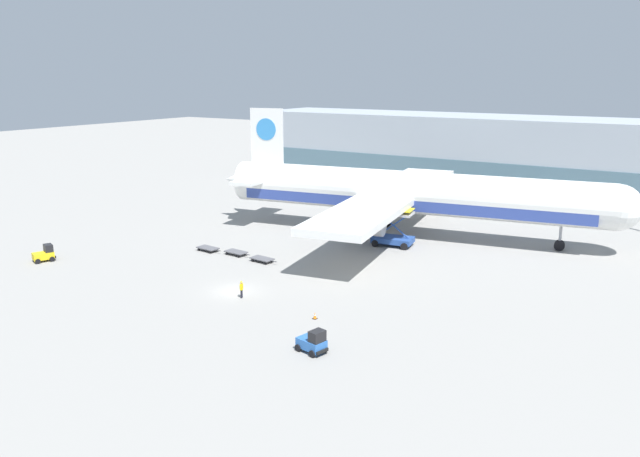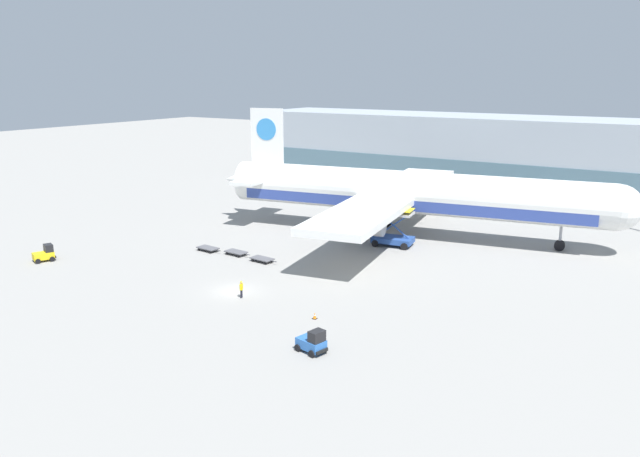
# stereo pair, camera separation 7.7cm
# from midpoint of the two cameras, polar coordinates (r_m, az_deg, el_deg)

# --- Properties ---
(ground_plane) EXTENTS (400.00, 400.00, 0.00)m
(ground_plane) POSITION_cam_midpoint_polar(r_m,az_deg,el_deg) (65.34, -7.81, -5.69)
(ground_plane) COLOR gray
(terminal_building) EXTENTS (90.00, 18.20, 14.00)m
(terminal_building) POSITION_cam_midpoint_polar(r_m,az_deg,el_deg) (128.12, 13.60, 6.87)
(terminal_building) COLOR #9EA8B2
(terminal_building) RESTS_ON ground_plane
(airplane_main) EXTENTS (57.72, 48.66, 17.00)m
(airplane_main) POSITION_cam_midpoint_polar(r_m,az_deg,el_deg) (86.65, 7.64, 3.18)
(airplane_main) COLOR white
(airplane_main) RESTS_ON ground_plane
(scissor_lift_loader) EXTENTS (5.63, 4.11, 4.94)m
(scissor_lift_loader) POSITION_cam_midpoint_polar(r_m,az_deg,el_deg) (81.76, 6.67, -0.26)
(scissor_lift_loader) COLOR #284C99
(scissor_lift_loader) RESTS_ON ground_plane
(baggage_tug_foreground) EXTENTS (2.69, 2.07, 2.00)m
(baggage_tug_foreground) POSITION_cam_midpoint_polar(r_m,az_deg,el_deg) (50.82, -0.69, -10.35)
(baggage_tug_foreground) COLOR #2D66B7
(baggage_tug_foreground) RESTS_ON ground_plane
(baggage_tug_mid) EXTENTS (2.33, 2.78, 2.00)m
(baggage_tug_mid) POSITION_cam_midpoint_polar(r_m,az_deg,el_deg) (81.66, -23.90, -2.15)
(baggage_tug_mid) COLOR yellow
(baggage_tug_mid) RESTS_ON ground_plane
(baggage_dolly_lead) EXTENTS (3.75, 1.73, 0.48)m
(baggage_dolly_lead) POSITION_cam_midpoint_polar(r_m,az_deg,el_deg) (80.27, -10.23, -1.78)
(baggage_dolly_lead) COLOR #56565B
(baggage_dolly_lead) RESTS_ON ground_plane
(baggage_dolly_second) EXTENTS (3.75, 1.73, 0.48)m
(baggage_dolly_second) POSITION_cam_midpoint_polar(r_m,az_deg,el_deg) (77.98, -7.71, -2.14)
(baggage_dolly_second) COLOR #56565B
(baggage_dolly_second) RESTS_ON ground_plane
(baggage_dolly_third) EXTENTS (3.75, 1.73, 0.48)m
(baggage_dolly_third) POSITION_cam_midpoint_polar(r_m,az_deg,el_deg) (74.80, -5.34, -2.77)
(baggage_dolly_third) COLOR #56565B
(baggage_dolly_third) RESTS_ON ground_plane
(ground_crew_near) EXTENTS (0.31, 0.55, 1.77)m
(ground_crew_near) POSITION_cam_midpoint_polar(r_m,az_deg,el_deg) (63.00, -7.23, -5.42)
(ground_crew_near) COLOR black
(ground_crew_near) RESTS_ON ground_plane
(traffic_cone_near) EXTENTS (0.40, 0.40, 0.61)m
(traffic_cone_near) POSITION_cam_midpoint_polar(r_m,az_deg,el_deg) (57.58, -0.51, -7.98)
(traffic_cone_near) COLOR black
(traffic_cone_near) RESTS_ON ground_plane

